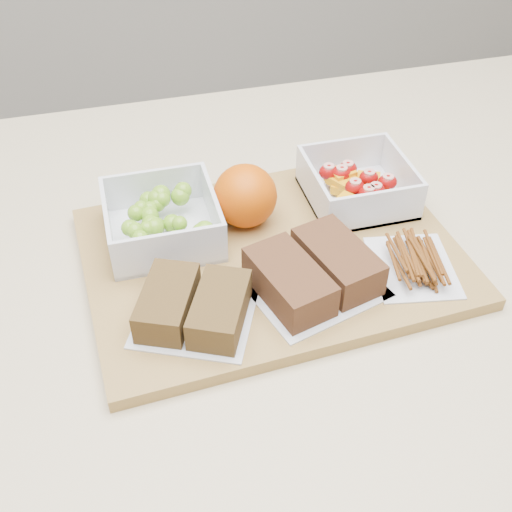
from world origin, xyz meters
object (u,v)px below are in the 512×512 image
(sandwich_bag_center, at_px, (313,272))
(sandwich_bag_left, at_px, (194,306))
(cutting_board, at_px, (272,257))
(grape_container, at_px, (163,220))
(orange, at_px, (245,196))
(fruit_container, at_px, (357,186))
(pretzel_bag, at_px, (414,260))

(sandwich_bag_center, bearing_deg, sandwich_bag_left, -173.69)
(cutting_board, relative_size, sandwich_bag_center, 2.60)
(grape_container, distance_m, orange, 0.10)
(fruit_container, height_order, orange, orange)
(cutting_board, height_order, sandwich_bag_center, sandwich_bag_center)
(cutting_board, height_order, pretzel_bag, pretzel_bag)
(orange, xyz_separation_m, sandwich_bag_left, (-0.09, -0.14, -0.02))
(cutting_board, xyz_separation_m, orange, (-0.02, 0.06, 0.05))
(sandwich_bag_left, relative_size, sandwich_bag_center, 0.93)
(fruit_container, relative_size, sandwich_bag_center, 0.76)
(fruit_container, height_order, sandwich_bag_center, fruit_container)
(fruit_container, height_order, pretzel_bag, fruit_container)
(orange, bearing_deg, sandwich_bag_center, -71.46)
(sandwich_bag_center, distance_m, pretzel_bag, 0.12)
(sandwich_bag_center, xyz_separation_m, pretzel_bag, (0.12, -0.00, -0.01))
(grape_container, distance_m, sandwich_bag_center, 0.19)
(fruit_container, relative_size, sandwich_bag_left, 0.82)
(fruit_container, distance_m, pretzel_bag, 0.14)
(sandwich_bag_left, bearing_deg, fruit_container, 32.42)
(orange, bearing_deg, cutting_board, -75.50)
(grape_container, xyz_separation_m, sandwich_bag_center, (0.14, -0.12, -0.00))
(pretzel_bag, bearing_deg, cutting_board, 155.10)
(cutting_board, relative_size, pretzel_bag, 3.46)
(sandwich_bag_left, distance_m, pretzel_bag, 0.25)
(grape_container, relative_size, fruit_container, 1.04)
(orange, distance_m, pretzel_bag, 0.21)
(fruit_container, distance_m, orange, 0.15)
(grape_container, xyz_separation_m, orange, (0.10, 0.00, 0.01))
(orange, bearing_deg, fruit_container, 3.02)
(pretzel_bag, bearing_deg, sandwich_bag_left, -177.01)
(grape_container, bearing_deg, pretzel_bag, -26.04)
(cutting_board, relative_size, grape_container, 3.32)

